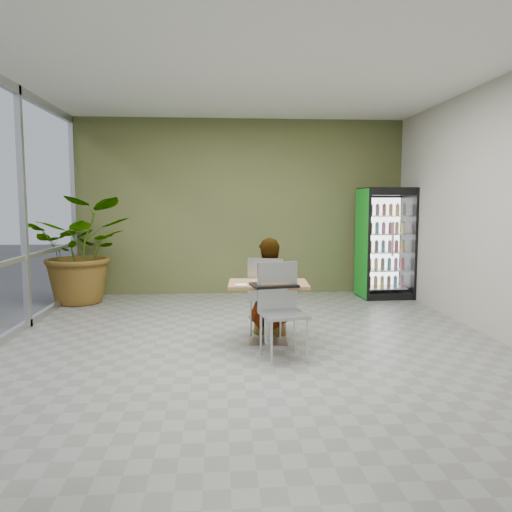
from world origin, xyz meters
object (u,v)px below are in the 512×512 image
(dining_table, at_px, (268,301))
(seated_woman, at_px, (269,298))
(beverage_fridge, at_px, (385,243))
(potted_plant, at_px, (82,250))
(chair_far, at_px, (267,290))
(cafeteria_tray, at_px, (274,285))
(soda_cup, at_px, (290,274))
(chair_near, at_px, (280,302))

(dining_table, height_order, seated_woman, seated_woman)
(beverage_fridge, bearing_deg, potted_plant, 178.37)
(beverage_fridge, bearing_deg, chair_far, -136.81)
(beverage_fridge, bearing_deg, cafeteria_tray, -129.48)
(seated_woman, xyz_separation_m, beverage_fridge, (2.31, 2.38, 0.50))
(seated_woman, distance_m, soda_cup, 0.60)
(cafeteria_tray, xyz_separation_m, potted_plant, (-2.91, 3.02, 0.13))
(beverage_fridge, bearing_deg, chair_near, -127.34)
(soda_cup, bearing_deg, chair_near, -109.54)
(dining_table, distance_m, seated_woman, 0.49)
(chair_far, xyz_separation_m, beverage_fridge, (2.34, 2.43, 0.39))
(chair_far, bearing_deg, chair_near, 111.64)
(dining_table, bearing_deg, soda_cup, 11.72)
(seated_woman, relative_size, cafeteria_tray, 3.14)
(cafeteria_tray, relative_size, potted_plant, 0.28)
(chair_near, bearing_deg, seated_woman, 80.42)
(cafeteria_tray, relative_size, beverage_fridge, 0.25)
(soda_cup, xyz_separation_m, cafeteria_tray, (-0.23, -0.32, -0.07))
(seated_woman, distance_m, potted_plant, 3.73)
(seated_woman, bearing_deg, dining_table, 100.57)
(dining_table, bearing_deg, potted_plant, 136.21)
(beverage_fridge, bearing_deg, dining_table, -132.44)
(dining_table, xyz_separation_m, chair_near, (0.09, -0.45, 0.07))
(cafeteria_tray, bearing_deg, potted_plant, 133.94)
(chair_far, distance_m, soda_cup, 0.52)
(soda_cup, distance_m, cafeteria_tray, 0.41)
(potted_plant, bearing_deg, dining_table, -43.79)
(seated_woman, bearing_deg, soda_cup, 133.72)
(chair_near, distance_m, potted_plant, 4.37)
(dining_table, relative_size, potted_plant, 0.54)
(dining_table, xyz_separation_m, potted_plant, (-2.87, 2.75, 0.36))
(cafeteria_tray, bearing_deg, chair_far, 90.93)
(seated_woman, relative_size, potted_plant, 0.87)
(soda_cup, bearing_deg, dining_table, -168.28)
(soda_cup, bearing_deg, seated_woman, 116.22)
(chair_near, distance_m, beverage_fridge, 4.03)
(chair_near, bearing_deg, dining_table, 89.95)
(chair_far, distance_m, potted_plant, 3.72)
(dining_table, bearing_deg, cafeteria_tray, -81.72)
(dining_table, relative_size, beverage_fridge, 0.49)
(soda_cup, height_order, cafeteria_tray, soda_cup)
(cafeteria_tray, bearing_deg, dining_table, 98.28)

